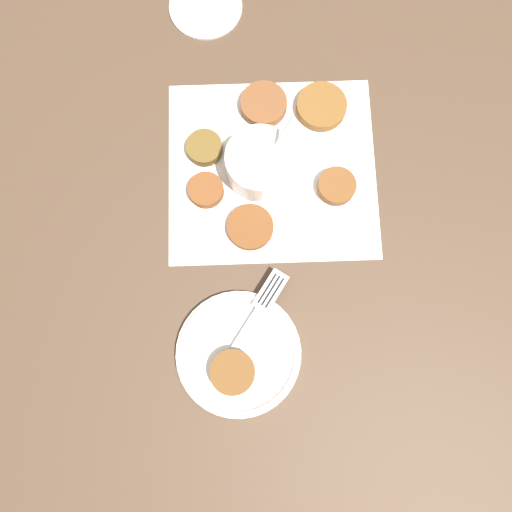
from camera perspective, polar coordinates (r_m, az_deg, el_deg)
The scene contains 13 objects.
ground_plane at distance 0.85m, azimuth 0.50°, elevation 8.36°, with size 4.00×4.00×0.00m, color #4C3828.
napkin at distance 0.86m, azimuth 1.85°, elevation 9.84°, with size 0.36×0.33×0.00m.
sauce_bowl at distance 0.83m, azimuth 0.82°, elevation 10.42°, with size 0.12×0.11×0.12m.
fritter_0 at distance 0.90m, azimuth 7.49°, elevation 16.58°, with size 0.09×0.09×0.02m.
fritter_1 at distance 0.82m, azimuth -0.66°, elevation 3.31°, with size 0.08×0.08×0.01m.
fritter_2 at distance 0.85m, azimuth 9.20°, elevation 7.87°, with size 0.06×0.06×0.02m.
fritter_3 at distance 0.84m, azimuth -5.73°, elevation 7.49°, with size 0.06×0.06×0.02m.
fritter_4 at distance 0.87m, azimuth -5.92°, elevation 12.21°, with size 0.06×0.06×0.02m.
fritter_5 at distance 0.90m, azimuth 0.88°, elevation 16.94°, with size 0.08×0.08×0.02m.
serving_plate at distance 0.79m, azimuth -2.01°, elevation -11.06°, with size 0.20×0.20×0.02m.
fritter_on_plate at distance 0.78m, azimuth -2.71°, elevation -13.12°, with size 0.07×0.07×0.02m.
fork at distance 0.78m, azimuth 0.31°, elevation -6.18°, with size 0.12×0.16×0.00m.
extra_saucer at distance 1.02m, azimuth -5.79°, elevation 26.54°, with size 0.13×0.13×0.01m.
Camera 1 is at (-0.02, -0.29, 0.80)m, focal length 35.00 mm.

